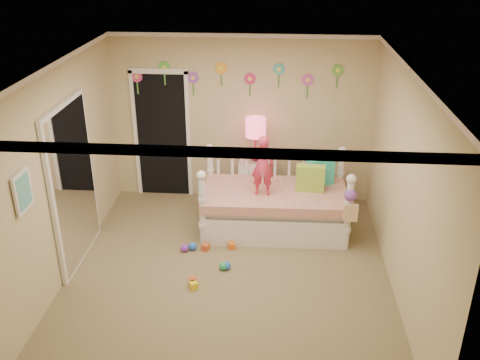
# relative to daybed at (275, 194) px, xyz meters

# --- Properties ---
(floor) EXTENTS (4.00, 4.50, 0.01)m
(floor) POSITION_rel_daybed_xyz_m (-0.54, -1.22, -0.56)
(floor) COLOR #7F684C
(floor) RESTS_ON ground
(ceiling) EXTENTS (4.00, 4.50, 0.01)m
(ceiling) POSITION_rel_daybed_xyz_m (-0.54, -1.22, 2.04)
(ceiling) COLOR white
(ceiling) RESTS_ON floor
(back_wall) EXTENTS (4.00, 0.01, 2.60)m
(back_wall) POSITION_rel_daybed_xyz_m (-0.54, 1.03, 0.74)
(back_wall) COLOR tan
(back_wall) RESTS_ON floor
(left_wall) EXTENTS (0.01, 4.50, 2.60)m
(left_wall) POSITION_rel_daybed_xyz_m (-2.54, -1.22, 0.74)
(left_wall) COLOR tan
(left_wall) RESTS_ON floor
(right_wall) EXTENTS (0.01, 4.50, 2.60)m
(right_wall) POSITION_rel_daybed_xyz_m (1.46, -1.22, 0.74)
(right_wall) COLOR tan
(right_wall) RESTS_ON floor
(crown_molding) EXTENTS (4.00, 4.50, 0.06)m
(crown_molding) POSITION_rel_daybed_xyz_m (-0.54, -1.22, 2.01)
(crown_molding) COLOR white
(crown_molding) RESTS_ON ceiling
(daybed) EXTENTS (2.07, 1.14, 1.11)m
(daybed) POSITION_rel_daybed_xyz_m (0.00, 0.00, 0.00)
(daybed) COLOR white
(daybed) RESTS_ON floor
(pillow_turquoise) EXTENTS (0.42, 0.27, 0.39)m
(pillow_turquoise) POSITION_rel_daybed_xyz_m (0.63, 0.24, 0.26)
(pillow_turquoise) COLOR #29D0BB
(pillow_turquoise) RESTS_ON daybed
(pillow_lime) EXTENTS (0.41, 0.18, 0.38)m
(pillow_lime) POSITION_rel_daybed_xyz_m (0.49, 0.03, 0.25)
(pillow_lime) COLOR #90C13A
(pillow_lime) RESTS_ON daybed
(child) EXTENTS (0.31, 0.21, 0.85)m
(child) POSITION_rel_daybed_xyz_m (-0.18, -0.13, 0.49)
(child) COLOR #E43358
(child) RESTS_ON daybed
(nightstand) EXTENTS (0.49, 0.39, 0.77)m
(nightstand) POSITION_rel_daybed_xyz_m (-0.31, 0.72, -0.17)
(nightstand) COLOR white
(nightstand) RESTS_ON floor
(table_lamp) EXTENTS (0.30, 0.30, 0.66)m
(table_lamp) POSITION_rel_daybed_xyz_m (-0.31, 0.72, 0.65)
(table_lamp) COLOR #E21E51
(table_lamp) RESTS_ON nightstand
(closet_doorway) EXTENTS (0.90, 0.04, 2.07)m
(closet_doorway) POSITION_rel_daybed_xyz_m (-1.79, 1.01, 0.48)
(closet_doorway) COLOR black
(closet_doorway) RESTS_ON back_wall
(flower_decals) EXTENTS (3.40, 0.02, 0.50)m
(flower_decals) POSITION_rel_daybed_xyz_m (-0.63, 1.01, 1.38)
(flower_decals) COLOR #B2668C
(flower_decals) RESTS_ON back_wall
(mirror_closet) EXTENTS (0.07, 1.30, 2.10)m
(mirror_closet) POSITION_rel_daybed_xyz_m (-2.50, -0.92, 0.49)
(mirror_closet) COLOR white
(mirror_closet) RESTS_ON left_wall
(wall_picture) EXTENTS (0.05, 0.34, 0.42)m
(wall_picture) POSITION_rel_daybed_xyz_m (-2.51, -2.12, 0.99)
(wall_picture) COLOR white
(wall_picture) RESTS_ON left_wall
(hanging_bag) EXTENTS (0.20, 0.16, 0.36)m
(hanging_bag) POSITION_rel_daybed_xyz_m (0.98, -0.53, 0.12)
(hanging_bag) COLOR beige
(hanging_bag) RESTS_ON daybed
(toy_scatter) EXTENTS (0.83, 1.32, 0.11)m
(toy_scatter) POSITION_rel_daybed_xyz_m (-0.96, -1.15, -0.50)
(toy_scatter) COLOR #996666
(toy_scatter) RESTS_ON floor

